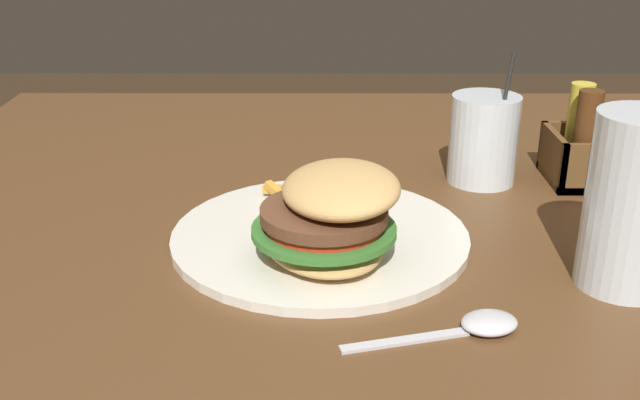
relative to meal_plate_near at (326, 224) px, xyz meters
name	(u,v)px	position (x,y,z in m)	size (l,w,h in m)	color
dining_table	(485,358)	(0.05, 0.16, -0.12)	(1.40, 1.43, 0.73)	brown
meal_plate_near	(326,224)	(0.00, 0.00, 0.00)	(0.32, 0.31, 0.10)	silver
beer_glass	(634,206)	(0.06, 0.28, 0.05)	(0.09, 0.09, 0.17)	silver
juice_glass	(483,143)	(-0.21, 0.20, 0.02)	(0.09, 0.09, 0.17)	silver
spoon	(480,325)	(0.15, 0.13, -0.03)	(0.06, 0.16, 0.01)	silver
condiment_caddy	(580,149)	(-0.21, 0.32, 0.01)	(0.10, 0.08, 0.12)	brown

